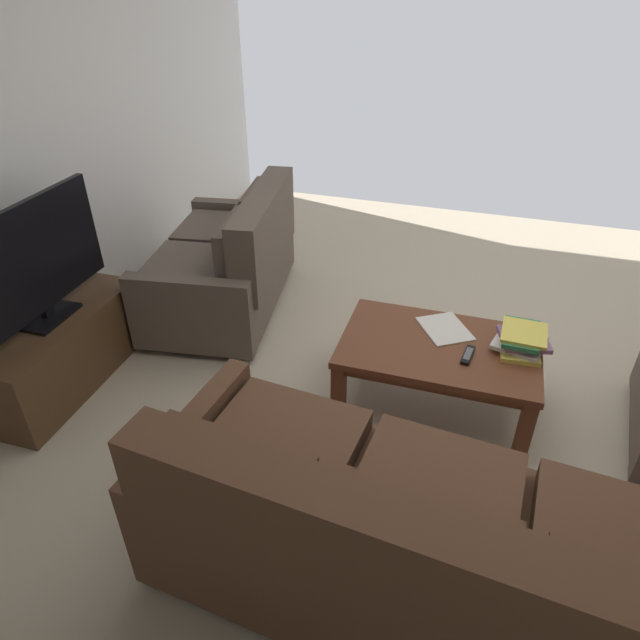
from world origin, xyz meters
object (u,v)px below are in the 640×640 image
object	(u,v)px
book_stack	(521,339)
loose_magazine	(445,329)
sofa_main	(421,551)
loveseat_near	(230,262)
flat_tv	(32,263)
tv_stand	(59,351)
coffee_table	(439,354)
tv_remote	(468,355)

from	to	relation	value
book_stack	loose_magazine	distance (m)	0.40
book_stack	sofa_main	bearing A→B (deg)	76.76
book_stack	loose_magazine	world-z (taller)	book_stack
loveseat_near	flat_tv	world-z (taller)	flat_tv
sofa_main	tv_stand	bearing A→B (deg)	-19.48
flat_tv	loose_magazine	size ratio (longest dim) A/B	3.57
coffee_table	tv_stand	size ratio (longest dim) A/B	0.97
loveseat_near	tv_stand	bearing A→B (deg)	61.45
flat_tv	tv_stand	bearing A→B (deg)	-4.01
tv_stand	book_stack	size ratio (longest dim) A/B	3.40
sofa_main	book_stack	xyz separation A→B (m)	(-0.31, -1.31, 0.09)
tv_stand	book_stack	distance (m)	2.57
flat_tv	book_stack	distance (m)	2.58
coffee_table	flat_tv	world-z (taller)	flat_tv
loveseat_near	tv_stand	xyz separation A→B (m)	(0.58, 1.07, -0.14)
coffee_table	loose_magazine	bearing A→B (deg)	-92.74
sofa_main	coffee_table	xyz separation A→B (m)	(0.09, -1.23, -0.03)
flat_tv	book_stack	bearing A→B (deg)	-167.81
sofa_main	coffee_table	bearing A→B (deg)	-85.75
coffee_table	loose_magazine	xyz separation A→B (m)	(-0.01, -0.15, 0.07)
tv_stand	loose_magazine	world-z (taller)	tv_stand
coffee_table	tv_stand	bearing A→B (deg)	12.15
loveseat_near	book_stack	xyz separation A→B (m)	(-1.91, 0.53, 0.10)
coffee_table	book_stack	bearing A→B (deg)	-167.65
coffee_table	book_stack	xyz separation A→B (m)	(-0.40, -0.09, 0.12)
sofa_main	flat_tv	distance (m)	2.36
coffee_table	tv_stand	world-z (taller)	tv_stand
loose_magazine	coffee_table	bearing A→B (deg)	54.55
book_stack	coffee_table	bearing A→B (deg)	12.35
flat_tv	loveseat_near	bearing A→B (deg)	-118.53
coffee_table	tv_remote	distance (m)	0.18
loveseat_near	loose_magazine	world-z (taller)	loveseat_near
tv_stand	flat_tv	xyz separation A→B (m)	(-0.00, 0.00, 0.57)
tv_stand	tv_remote	distance (m)	2.29
flat_tv	book_stack	world-z (taller)	flat_tv
sofa_main	tv_stand	distance (m)	2.33
sofa_main	tv_remote	bearing A→B (deg)	-92.87
coffee_table	tv_stand	distance (m)	2.15
flat_tv	tv_remote	distance (m)	2.31
flat_tv	loose_magazine	bearing A→B (deg)	-164.03
loveseat_near	tv_stand	size ratio (longest dim) A/B	1.35
sofa_main	flat_tv	xyz separation A→B (m)	(2.19, -0.77, 0.42)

